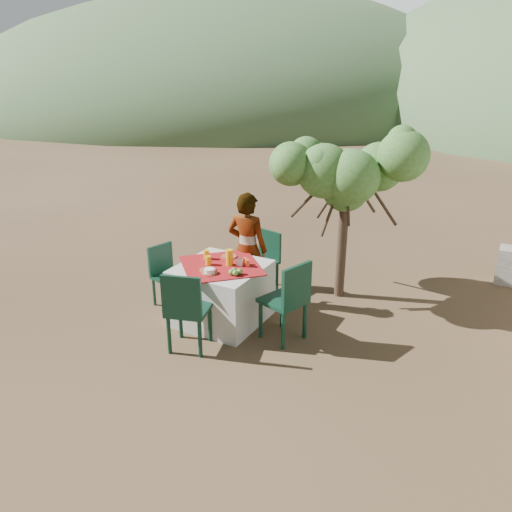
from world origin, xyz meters
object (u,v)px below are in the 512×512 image
at_px(chair_far, 265,258).
at_px(chair_right, 288,298).
at_px(table, 222,293).
at_px(chair_left, 166,272).
at_px(person, 247,249).
at_px(shrub_tree, 352,181).
at_px(juice_pitcher, 229,257).
at_px(chair_near, 186,308).

height_order(chair_far, chair_right, chair_right).
height_order(table, chair_left, chair_left).
bearing_deg(person, table, 84.77).
distance_m(chair_left, person, 1.15).
bearing_deg(chair_right, shrub_tree, -168.40).
bearing_deg(juice_pitcher, chair_far, 93.16).
xyz_separation_m(chair_far, juice_pitcher, (0.06, -1.07, 0.38)).
bearing_deg(chair_left, chair_near, -117.44).
bearing_deg(chair_far, chair_left, -117.15).
relative_size(chair_far, juice_pitcher, 4.33).
bearing_deg(chair_far, chair_right, -37.71).
xyz_separation_m(chair_left, person, (0.94, 0.59, 0.31)).
bearing_deg(person, chair_far, -94.66).
bearing_deg(shrub_tree, person, -142.36).
height_order(chair_far, juice_pitcher, juice_pitcher).
bearing_deg(shrub_tree, chair_left, -144.78).
bearing_deg(juice_pitcher, chair_near, -92.21).
bearing_deg(chair_near, juice_pitcher, -108.43).
relative_size(chair_far, chair_right, 0.87).
height_order(chair_near, shrub_tree, shrub_tree).
bearing_deg(table, chair_right, -3.64).
relative_size(table, person, 0.84).
xyz_separation_m(table, person, (0.02, 0.63, 0.40)).
bearing_deg(table, chair_near, -86.16).
bearing_deg(juice_pitcher, chair_left, -179.09).
distance_m(chair_left, chair_right, 1.89).
distance_m(chair_near, juice_pitcher, 0.94).
xyz_separation_m(chair_far, chair_left, (-0.95, -1.08, -0.02)).
relative_size(chair_near, shrub_tree, 0.47).
xyz_separation_m(chair_near, shrub_tree, (1.08, 2.32, 1.11)).
relative_size(chair_near, juice_pitcher, 4.90).
relative_size(chair_right, juice_pitcher, 4.99).
bearing_deg(juice_pitcher, person, 96.92).
bearing_deg(chair_left, shrub_tree, -40.47).
bearing_deg(table, person, 88.18).
relative_size(table, chair_near, 1.32).
distance_m(chair_far, shrub_tree, 1.65).
xyz_separation_m(chair_far, chair_near, (0.02, -1.95, 0.06)).
bearing_deg(chair_near, chair_left, -57.96).
distance_m(chair_near, chair_left, 1.31).
distance_m(chair_right, juice_pitcher, 0.93).
height_order(chair_near, chair_left, chair_near).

